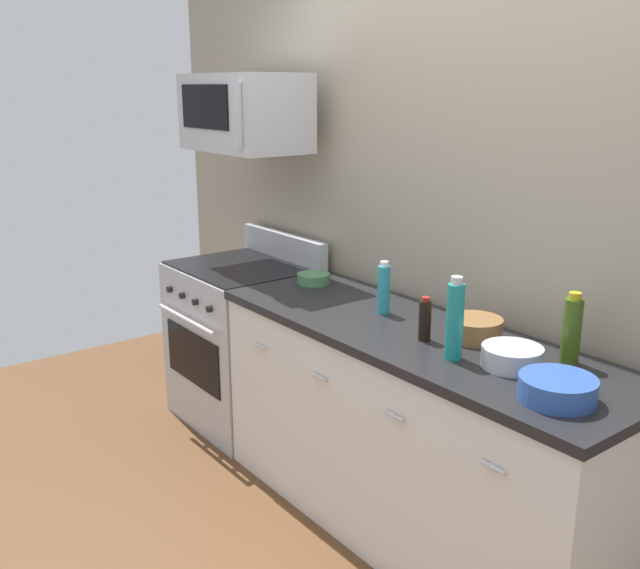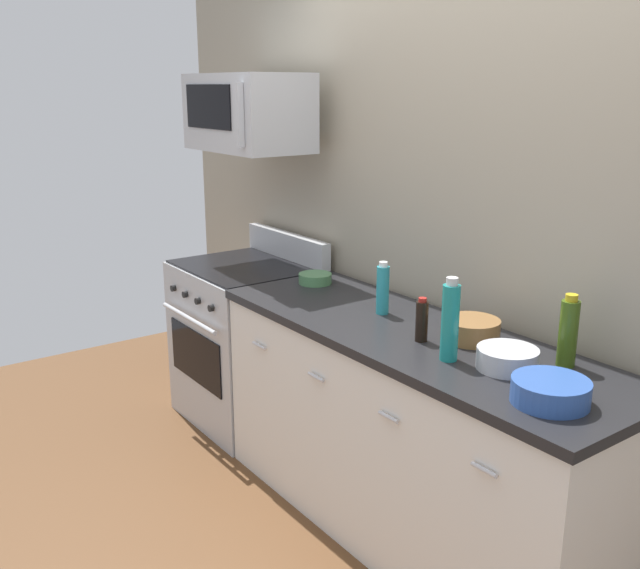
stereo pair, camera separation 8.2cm
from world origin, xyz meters
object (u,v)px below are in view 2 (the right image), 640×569
(microwave, at_px, (248,112))
(bowl_green_glaze, at_px, (315,278))
(bottle_sparkling_teal, at_px, (450,321))
(bowl_wooden_salad, at_px, (471,329))
(bottle_olive_oil, at_px, (568,332))
(range_oven, at_px, (247,341))
(bottle_soy_sauce_dark, at_px, (422,321))
(bottle_dish_soap, at_px, (383,289))
(bowl_blue_mixing, at_px, (550,391))
(bowl_steel_prep, at_px, (507,358))

(microwave, xyz_separation_m, bowl_green_glaze, (0.53, 0.06, -0.80))
(microwave, distance_m, bottle_sparkling_teal, 1.81)
(bowl_wooden_salad, bearing_deg, bottle_olive_oil, 11.02)
(range_oven, xyz_separation_m, bottle_soy_sauce_dark, (1.46, -0.05, 0.53))
(bottle_dish_soap, relative_size, bottle_olive_oil, 0.88)
(bottle_sparkling_teal, relative_size, bottle_soy_sauce_dark, 1.77)
(bottle_sparkling_teal, bearing_deg, bowl_blue_mixing, -0.97)
(bowl_blue_mixing, height_order, bowl_wooden_salad, bowl_wooden_salad)
(microwave, bearing_deg, bottle_sparkling_teal, -5.29)
(bottle_dish_soap, xyz_separation_m, bowl_steel_prep, (0.74, -0.06, -0.07))
(bottle_sparkling_teal, distance_m, bowl_wooden_salad, 0.27)
(bottle_sparkling_teal, xyz_separation_m, bowl_blue_mixing, (0.45, -0.01, -0.11))
(range_oven, distance_m, bottle_olive_oil, 2.05)
(bottle_sparkling_teal, height_order, bowl_green_glaze, bottle_sparkling_teal)
(bottle_sparkling_teal, distance_m, bowl_steel_prep, 0.23)
(microwave, distance_m, bowl_blue_mixing, 2.26)
(bowl_wooden_salad, bearing_deg, bottle_dish_soap, -172.40)
(range_oven, xyz_separation_m, bowl_wooden_salad, (1.57, 0.12, 0.50))
(bottle_dish_soap, xyz_separation_m, bowl_green_glaze, (-0.58, 0.05, -0.08))
(bottle_olive_oil, distance_m, bowl_blue_mixing, 0.36)
(microwave, height_order, bottle_olive_oil, microwave)
(bottle_olive_oil, relative_size, bowl_steel_prep, 1.22)
(bottle_sparkling_teal, distance_m, bowl_green_glaze, 1.16)
(range_oven, bearing_deg, bowl_green_glaze, 10.81)
(range_oven, relative_size, microwave, 1.44)
(bowl_steel_prep, height_order, bowl_green_glaze, bowl_steel_prep)
(bottle_dish_soap, height_order, bottle_olive_oil, bottle_olive_oil)
(bowl_steel_prep, height_order, bowl_blue_mixing, bowl_blue_mixing)
(bottle_sparkling_teal, xyz_separation_m, bowl_green_glaze, (-1.13, 0.21, -0.12))
(bowl_blue_mixing, bearing_deg, bottle_olive_oil, 117.83)
(bottle_dish_soap, distance_m, bowl_wooden_salad, 0.47)
(range_oven, relative_size, bottle_soy_sauce_dark, 6.05)
(bottle_olive_oil, height_order, bottle_soy_sauce_dark, bottle_olive_oil)
(bowl_steel_prep, relative_size, bowl_blue_mixing, 0.88)
(bottle_olive_oil, bearing_deg, bottle_dish_soap, -170.85)
(bottle_dish_soap, height_order, bowl_wooden_salad, bottle_dish_soap)
(microwave, xyz_separation_m, bowl_wooden_salad, (1.57, 0.07, -0.79))
(range_oven, bearing_deg, bottle_sparkling_teal, -3.77)
(bottle_sparkling_teal, height_order, bottle_olive_oil, bottle_sparkling_teal)
(microwave, distance_m, bottle_soy_sauce_dark, 1.65)
(bottle_dish_soap, xyz_separation_m, bottle_olive_oil, (0.84, 0.14, 0.02))
(bottle_soy_sauce_dark, height_order, bowl_wooden_salad, bottle_soy_sauce_dark)
(microwave, xyz_separation_m, bottle_dish_soap, (1.11, 0.01, -0.72))
(microwave, bearing_deg, bowl_wooden_salad, 2.57)
(bottle_olive_oil, xyz_separation_m, bowl_green_glaze, (-1.42, -0.09, -0.10))
(bowl_steel_prep, distance_m, bowl_blue_mixing, 0.29)
(bowl_steel_prep, distance_m, bowl_green_glaze, 1.32)
(bottle_dish_soap, relative_size, bowl_green_glaze, 1.40)
(bowl_steel_prep, bearing_deg, range_oven, 179.80)
(bottle_soy_sauce_dark, bearing_deg, microwave, 176.24)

